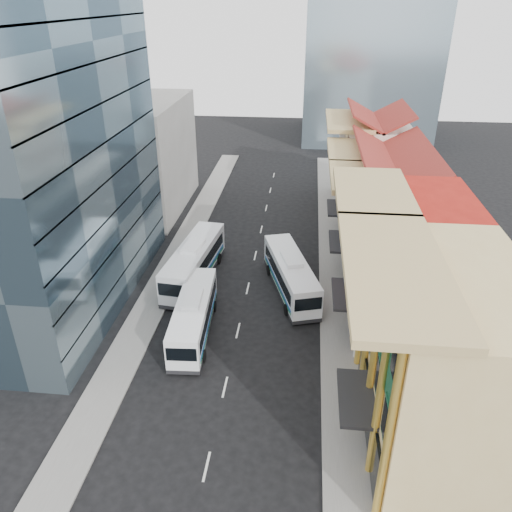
# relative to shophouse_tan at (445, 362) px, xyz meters

# --- Properties ---
(ground) EXTENTS (200.00, 200.00, 0.00)m
(ground) POSITION_rel_shophouse_tan_xyz_m (-14.00, -5.00, -6.00)
(ground) COLOR black
(ground) RESTS_ON ground
(sidewalk_right) EXTENTS (3.00, 90.00, 0.15)m
(sidewalk_right) POSITION_rel_shophouse_tan_xyz_m (-5.50, 17.00, -5.92)
(sidewalk_right) COLOR slate
(sidewalk_right) RESTS_ON ground
(sidewalk_left) EXTENTS (3.00, 90.00, 0.15)m
(sidewalk_left) POSITION_rel_shophouse_tan_xyz_m (-22.50, 17.00, -5.92)
(sidewalk_left) COLOR slate
(sidewalk_left) RESTS_ON ground
(shophouse_tan) EXTENTS (8.00, 14.00, 12.00)m
(shophouse_tan) POSITION_rel_shophouse_tan_xyz_m (0.00, 0.00, 0.00)
(shophouse_tan) COLOR #DBC07E
(shophouse_tan) RESTS_ON ground
(shophouse_red) EXTENTS (8.00, 10.00, 12.00)m
(shophouse_red) POSITION_rel_shophouse_tan_xyz_m (0.00, 12.00, 0.00)
(shophouse_red) COLOR #AA1D13
(shophouse_red) RESTS_ON ground
(shophouse_cream_near) EXTENTS (8.00, 9.00, 10.00)m
(shophouse_cream_near) POSITION_rel_shophouse_tan_xyz_m (0.00, 21.50, -1.00)
(shophouse_cream_near) COLOR beige
(shophouse_cream_near) RESTS_ON ground
(shophouse_cream_mid) EXTENTS (8.00, 9.00, 10.00)m
(shophouse_cream_mid) POSITION_rel_shophouse_tan_xyz_m (0.00, 30.50, -1.00)
(shophouse_cream_mid) COLOR beige
(shophouse_cream_mid) RESTS_ON ground
(shophouse_cream_far) EXTENTS (8.00, 12.00, 11.00)m
(shophouse_cream_far) POSITION_rel_shophouse_tan_xyz_m (0.00, 41.00, -0.50)
(shophouse_cream_far) COLOR beige
(shophouse_cream_far) RESTS_ON ground
(office_tower) EXTENTS (12.00, 26.00, 30.00)m
(office_tower) POSITION_rel_shophouse_tan_xyz_m (-31.00, 14.00, 9.00)
(office_tower) COLOR #3C515F
(office_tower) RESTS_ON ground
(office_block_far) EXTENTS (10.00, 18.00, 14.00)m
(office_block_far) POSITION_rel_shophouse_tan_xyz_m (-30.00, 37.00, 1.00)
(office_block_far) COLOR gray
(office_block_far) RESTS_ON ground
(bus_left_near) EXTENTS (3.27, 11.35, 3.60)m
(bus_left_near) POSITION_rel_shophouse_tan_xyz_m (-17.61, 9.29, -4.20)
(bus_left_near) COLOR white
(bus_left_near) RESTS_ON ground
(bus_left_far) EXTENTS (4.24, 12.73, 4.00)m
(bus_left_far) POSITION_rel_shophouse_tan_xyz_m (-19.50, 18.25, -4.00)
(bus_left_far) COLOR silver
(bus_left_far) RESTS_ON ground
(bus_right) EXTENTS (6.10, 12.09, 3.78)m
(bus_right) POSITION_rel_shophouse_tan_xyz_m (-9.84, 16.90, -4.11)
(bus_right) COLOR white
(bus_right) RESTS_ON ground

